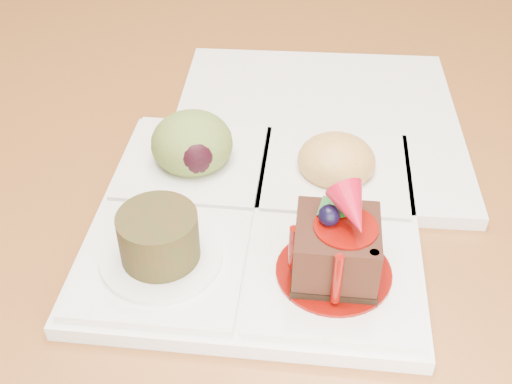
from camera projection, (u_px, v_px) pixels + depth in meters
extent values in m
plane|color=#532E17|center=(248.00, 357.00, 1.30)|extent=(6.00, 6.00, 0.00)
cube|color=brown|center=(244.00, 17.00, 0.83)|extent=(1.00, 1.80, 0.04)
cylinder|color=brown|center=(1.00, 38.00, 1.62)|extent=(0.06, 0.06, 0.71)
cylinder|color=brown|center=(330.00, 4.00, 1.78)|extent=(0.06, 0.06, 0.71)
cube|color=white|center=(256.00, 221.00, 0.49)|extent=(0.31, 0.31, 0.01)
cube|color=white|center=(333.00, 276.00, 0.43)|extent=(0.15, 0.15, 0.01)
cube|color=white|center=(162.00, 262.00, 0.44)|extent=(0.15, 0.15, 0.01)
cube|color=white|center=(193.00, 161.00, 0.53)|extent=(0.15, 0.15, 0.01)
cube|color=white|center=(335.00, 170.00, 0.52)|extent=(0.15, 0.15, 0.01)
cylinder|color=#670803|center=(334.00, 271.00, 0.43)|extent=(0.08, 0.08, 0.00)
cube|color=black|center=(334.00, 269.00, 0.43)|extent=(0.07, 0.07, 0.01)
cube|color=black|center=(336.00, 246.00, 0.41)|extent=(0.07, 0.07, 0.04)
cylinder|color=#670803|center=(339.00, 225.00, 0.40)|extent=(0.04, 0.04, 0.00)
sphere|color=black|center=(329.00, 215.00, 0.40)|extent=(0.01, 0.01, 0.01)
cone|color=#AA0A23|center=(353.00, 210.00, 0.39)|extent=(0.03, 0.04, 0.04)
cube|color=#114613|center=(338.00, 207.00, 0.41)|extent=(0.01, 0.01, 0.01)
cube|color=#114613|center=(327.00, 207.00, 0.41)|extent=(0.02, 0.02, 0.01)
cylinder|color=#670803|center=(337.00, 279.00, 0.39)|extent=(0.01, 0.01, 0.04)
cylinder|color=#670803|center=(371.00, 272.00, 0.40)|extent=(0.01, 0.01, 0.04)
cylinder|color=#670803|center=(293.00, 247.00, 0.41)|extent=(0.01, 0.01, 0.03)
cylinder|color=white|center=(161.00, 257.00, 0.44)|extent=(0.08, 0.08, 0.00)
cylinder|color=#3F2612|center=(159.00, 236.00, 0.43)|extent=(0.05, 0.05, 0.04)
cylinder|color=#471C0F|center=(157.00, 223.00, 0.42)|extent=(0.04, 0.04, 0.00)
ellipsoid|color=olive|center=(192.00, 143.00, 0.52)|extent=(0.07, 0.07, 0.05)
ellipsoid|color=black|center=(197.00, 157.00, 0.50)|extent=(0.03, 0.02, 0.03)
ellipsoid|color=#C59647|center=(336.00, 161.00, 0.52)|extent=(0.06, 0.06, 0.04)
cube|color=#D55A0F|center=(352.00, 148.00, 0.52)|extent=(0.02, 0.02, 0.02)
cube|color=#3E7719|center=(339.00, 148.00, 0.52)|extent=(0.02, 0.02, 0.01)
cube|color=#D55A0F|center=(329.00, 150.00, 0.52)|extent=(0.02, 0.02, 0.01)
cube|color=#3E7719|center=(316.00, 155.00, 0.52)|extent=(0.02, 0.02, 0.01)
cube|color=#D55A0F|center=(325.00, 161.00, 0.51)|extent=(0.02, 0.02, 0.01)
cube|color=#3E7719|center=(334.00, 167.00, 0.50)|extent=(0.02, 0.02, 0.01)
cube|color=#D55A0F|center=(349.00, 164.00, 0.50)|extent=(0.02, 0.02, 0.01)
cube|color=#3E7719|center=(357.00, 160.00, 0.51)|extent=(0.02, 0.02, 0.01)
cube|color=white|center=(316.00, 124.00, 0.59)|extent=(0.33, 0.33, 0.01)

